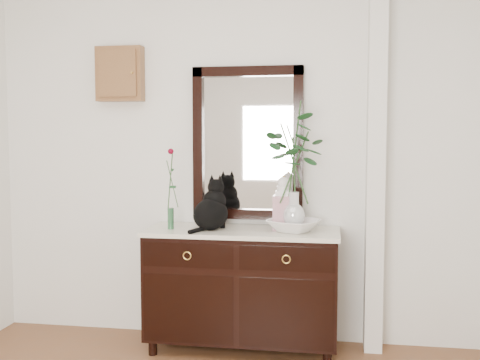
% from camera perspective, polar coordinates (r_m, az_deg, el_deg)
% --- Properties ---
extents(wall_back, '(3.60, 0.04, 2.70)m').
position_cam_1_polar(wall_back, '(4.09, -0.59, 2.48)').
color(wall_back, white).
rests_on(wall_back, ground).
extents(pilaster, '(0.12, 0.20, 2.70)m').
position_cam_1_polar(pilaster, '(3.96, 13.62, 2.30)').
color(pilaster, white).
rests_on(pilaster, ground).
extents(sideboard, '(1.33, 0.52, 0.82)m').
position_cam_1_polar(sideboard, '(3.96, 0.24, -10.42)').
color(sideboard, black).
rests_on(sideboard, ground).
extents(wall_mirror, '(0.80, 0.06, 1.10)m').
position_cam_1_polar(wall_mirror, '(4.06, 0.77, 3.74)').
color(wall_mirror, black).
rests_on(wall_mirror, wall_back).
extents(key_cabinet, '(0.35, 0.10, 0.40)m').
position_cam_1_polar(key_cabinet, '(4.31, -12.09, 10.48)').
color(key_cabinet, brown).
rests_on(key_cabinet, wall_back).
extents(cat, '(0.34, 0.37, 0.35)m').
position_cam_1_polar(cat, '(3.86, -3.00, -2.45)').
color(cat, black).
rests_on(cat, sideboard).
extents(lotus_bowl, '(0.45, 0.45, 0.08)m').
position_cam_1_polar(lotus_bowl, '(3.81, 5.48, -4.62)').
color(lotus_bowl, white).
rests_on(lotus_bowl, sideboard).
extents(vase_branches, '(0.50, 0.50, 0.87)m').
position_cam_1_polar(vase_branches, '(3.76, 5.53, 1.60)').
color(vase_branches, silver).
rests_on(vase_branches, lotus_bowl).
extents(bud_vase_rose, '(0.09, 0.09, 0.57)m').
position_cam_1_polar(bud_vase_rose, '(3.90, -7.08, -0.83)').
color(bud_vase_rose, '#2D5E3A').
rests_on(bud_vase_rose, sideboard).
extents(ginger_jar, '(0.14, 0.14, 0.38)m').
position_cam_1_polar(ginger_jar, '(3.86, 4.46, -2.28)').
color(ginger_jar, white).
rests_on(ginger_jar, sideboard).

